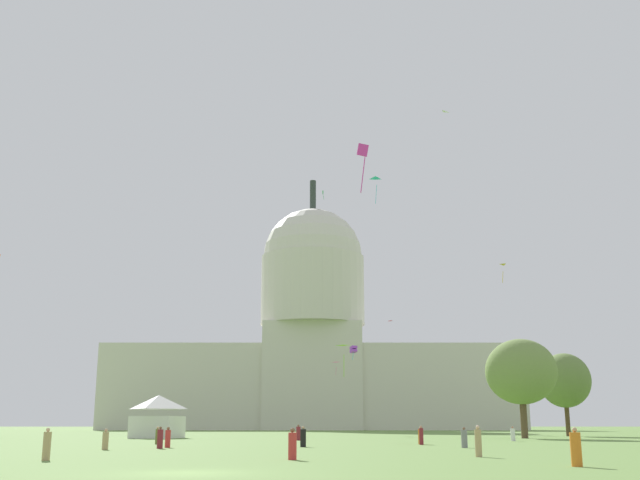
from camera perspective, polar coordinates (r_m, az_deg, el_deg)
ground_plane at (r=30.57m, az=-9.55°, el=-16.82°), size 800.00×800.00×0.00m
capitol_building at (r=214.85m, az=-0.32°, el=-7.69°), size 113.86×29.25×71.23m
event_tent at (r=100.92m, az=-11.78°, el=-12.82°), size 6.46×7.39×5.31m
tree_east_mid at (r=100.93m, az=15.05°, el=-9.50°), size 11.49×10.96×12.29m
tree_east_far at (r=119.03m, az=18.08°, el=-9.96°), size 8.63×9.09×11.88m
person_maroon_mid_right at (r=59.67m, az=-11.63°, el=-14.35°), size 0.59×0.59×1.60m
person_olive_front_right at (r=71.59m, az=-11.82°, el=-14.17°), size 0.50×0.50×1.56m
person_maroon_mid_center at (r=69.21m, az=7.84°, el=-14.32°), size 0.36×0.36×1.63m
person_red_back_right at (r=40.74m, az=-1.83°, el=-15.11°), size 0.45×0.45×1.61m
person_red_lawn_far_left at (r=61.97m, az=-11.07°, el=-14.35°), size 0.47×0.47×1.56m
person_tan_front_left at (r=45.11m, az=12.01°, el=-14.59°), size 0.53×0.53×1.73m
person_orange_edge_east at (r=71.27m, az=7.79°, el=-14.34°), size 0.53×0.53×1.56m
person_maroon_deep_crowd at (r=85.87m, az=-1.38°, el=-14.26°), size 0.60×0.60×1.69m
person_black_back_left at (r=62.30m, az=-1.02°, el=-14.57°), size 0.49×0.49×1.61m
person_tan_aisle_center at (r=42.39m, az=-19.52°, el=-14.29°), size 0.42×0.42×1.62m
person_grey_near_tree_east at (r=61.42m, az=10.99°, el=-14.38°), size 0.66×0.66×1.54m
person_orange_edge_west at (r=36.23m, az=18.85°, el=-14.57°), size 0.57×0.57×1.67m
person_tan_front_center at (r=58.08m, az=-15.51°, el=-14.24°), size 0.53×0.53×1.47m
person_white_mid_left at (r=85.27m, az=14.48°, el=-13.91°), size 0.53×0.53×1.52m
kite_magenta_mid at (r=60.29m, az=3.45°, el=6.31°), size 0.98×0.30×4.10m
kite_white_high at (r=137.06m, az=9.42°, el=9.28°), size 1.66×1.55×0.24m
kite_cyan_high at (r=130.67m, az=4.41°, el=4.52°), size 1.57×0.92×4.61m
kite_red_mid at (r=178.96m, az=5.69°, el=-6.16°), size 1.35×1.52×0.18m
kite_orange_mid at (r=109.66m, az=-22.70°, el=-1.59°), size 0.60×0.80×4.11m
kite_violet_low at (r=125.96m, az=2.76°, el=-8.18°), size 1.30×1.33×2.29m
kite_gold_mid at (r=118.29m, az=13.52°, el=-2.02°), size 1.06×1.33×2.59m
kite_pink_low at (r=176.00m, az=1.53°, el=-9.23°), size 1.82×1.37×2.71m
kite_lime_low at (r=86.38m, az=2.11°, el=-8.20°), size 1.57×1.24×3.37m
kite_green_high at (r=193.83m, az=0.46°, el=3.52°), size 0.41×0.68×2.44m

